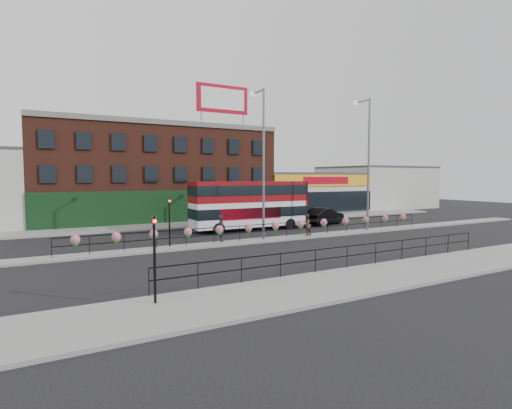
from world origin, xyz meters
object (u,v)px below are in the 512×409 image
car (324,216)px  lamp_column_east (366,153)px  lamp_column_west (262,150)px  pedestrian_b (307,225)px  pedestrian_a (222,228)px  double_decker_bus (250,200)px

car → lamp_column_east: 8.24m
lamp_column_west → lamp_column_east: lamp_column_east is taller
car → pedestrian_b: (-6.35, -5.82, 0.14)m
pedestrian_a → pedestrian_b: (7.07, -0.55, -0.10)m
car → pedestrian_a: pedestrian_a is taller
double_decker_bus → car: bearing=-0.2°
car → lamp_column_east: bearing=160.8°
pedestrian_a → lamp_column_west: 6.48m
lamp_column_east → pedestrian_b: bearing=-178.7°
car → lamp_column_west: 12.93m
car → pedestrian_b: bearing=113.5°
pedestrian_a → pedestrian_b: pedestrian_a is taller
pedestrian_a → car: bearing=-48.8°
lamp_column_west → pedestrian_b: bearing=-6.4°
pedestrian_a → lamp_column_west: bearing=-72.4°
pedestrian_b → car: bearing=-152.3°
pedestrian_b → lamp_column_east: size_ratio=0.15×
car → lamp_column_east: lamp_column_east is taller
lamp_column_east → double_decker_bus: bearing=145.1°
pedestrian_b → double_decker_bus: bearing=-87.1°
car → lamp_column_west: lamp_column_west is taller
lamp_column_east → lamp_column_west: bearing=178.4°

